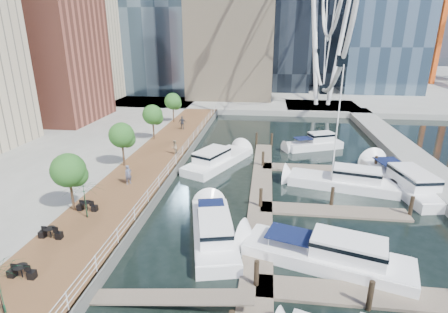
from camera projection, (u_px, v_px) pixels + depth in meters
name	position (u px, v px, depth m)	size (l,w,h in m)	color
ground	(210.00, 263.00, 22.46)	(520.00, 520.00, 0.00)	black
boardwalk	(150.00, 168.00, 37.44)	(6.00, 60.00, 1.00)	brown
seawall	(177.00, 169.00, 37.09)	(0.25, 60.00, 1.00)	#595954
land_far	(259.00, 79.00, 118.06)	(200.00, 114.00, 1.00)	gray
breakwater	(417.00, 163.00, 38.74)	(4.00, 60.00, 1.00)	gray
pier	(322.00, 107.00, 69.48)	(14.00, 12.00, 1.00)	gray
railing	(176.00, 160.00, 36.77)	(0.10, 60.00, 1.05)	white
floating_docks	(318.00, 196.00, 30.74)	(16.00, 34.00, 2.60)	#6D6051
street_trees	(122.00, 135.00, 35.55)	(2.60, 42.60, 4.60)	#3F2B1C
cafe_tables	(37.00, 251.00, 21.36)	(2.50, 13.70, 0.74)	black
yacht_foreground	(325.00, 264.00, 22.36)	(3.06, 11.43, 2.15)	white
pedestrian_near	(128.00, 175.00, 31.77)	(0.65, 0.43, 1.79)	#53576F
pedestrian_mid	(174.00, 147.00, 39.84)	(0.80, 0.63, 1.66)	gray
pedestrian_far	(182.00, 123.00, 50.73)	(1.14, 0.47, 1.95)	#2E313A
moored_yachts	(323.00, 190.00, 33.16)	(25.22, 37.31, 11.50)	white
cafe_seating	(30.00, 250.00, 19.79)	(5.81, 14.78, 2.74)	#0F3719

